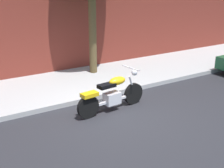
# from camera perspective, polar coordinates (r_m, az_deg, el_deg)

# --- Properties ---
(ground_plane) EXTENTS (60.00, 60.00, 0.00)m
(ground_plane) POSITION_cam_1_polar(r_m,az_deg,el_deg) (7.95, 1.09, -6.10)
(ground_plane) COLOR #28282D
(sidewalk) EXTENTS (21.06, 3.01, 0.14)m
(sidewalk) POSITION_cam_1_polar(r_m,az_deg,el_deg) (10.18, -7.42, -0.03)
(sidewalk) COLOR #AEAEAE
(sidewalk) RESTS_ON ground
(motorcycle) EXTENTS (2.17, 0.70, 1.12)m
(motorcycle) POSITION_cam_1_polar(r_m,az_deg,el_deg) (8.10, -0.04, -2.01)
(motorcycle) COLOR black
(motorcycle) RESTS_ON ground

